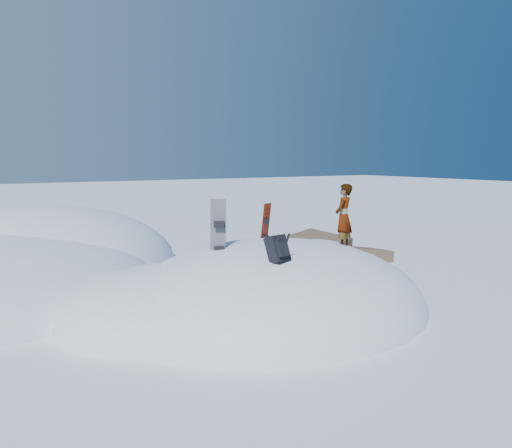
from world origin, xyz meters
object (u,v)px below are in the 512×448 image
person (344,217)px  snowboard_dark (218,240)px  backpack (278,249)px  snowboard_red (265,231)px

person → snowboard_dark: bearing=-26.1°
backpack → person: size_ratio=0.37×
snowboard_red → person: bearing=-34.6°
snowboard_dark → person: bearing=39.4°
snowboard_red → backpack: bearing=-138.0°
person → backpack: bearing=-0.9°
backpack → snowboard_red: bearing=52.7°
snowboard_red → person: (1.97, -0.44, 0.25)m
snowboard_dark → snowboard_red: bearing=58.3°
snowboard_red → snowboard_dark: 1.62m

